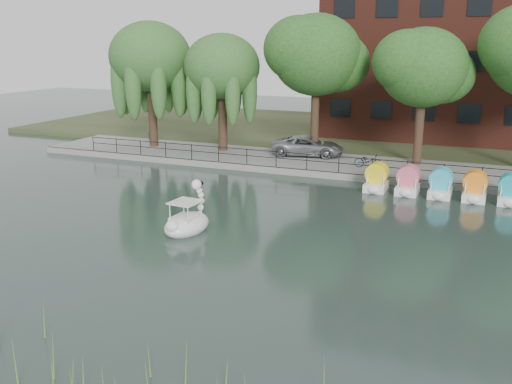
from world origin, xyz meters
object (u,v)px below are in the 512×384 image
Objects in this scene: swan_boat at (187,221)px; bicycle at (368,160)px; pedestrian at (152,133)px; minivan at (308,145)px.

bicycle is at bearing 75.27° from swan_boat.
bicycle is 16.53m from pedestrian.
pedestrian is 0.74× the size of swan_boat.
bicycle is (4.62, -2.21, -0.27)m from minivan.
pedestrian is at bearing 84.79° from minivan.
pedestrian is (-16.47, 1.31, 0.49)m from bicycle.
minivan is 5.13m from bicycle.
minivan is 11.89m from pedestrian.
bicycle is 0.87× the size of pedestrian.
minivan is at bearing 64.74° from bicycle.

